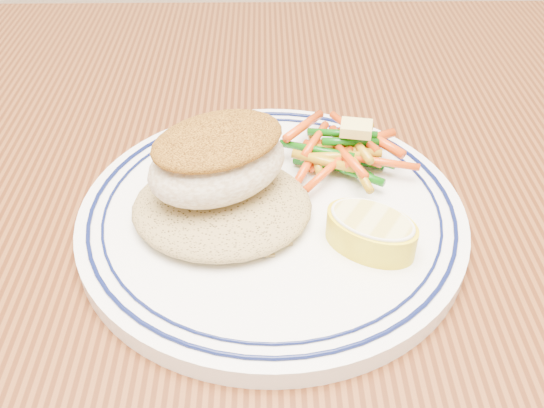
{
  "coord_description": "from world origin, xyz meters",
  "views": [
    {
      "loc": [
        0.01,
        -0.32,
        1.05
      ],
      "look_at": [
        0.02,
        0.02,
        0.77
      ],
      "focal_mm": 40.0,
      "sensor_mm": 36.0,
      "label": 1
    }
  ],
  "objects": [
    {
      "name": "rice_pilaf",
      "position": [
        -0.02,
        0.01,
        0.78
      ],
      "size": [
        0.13,
        0.11,
        0.02
      ],
      "primitive_type": "ellipsoid",
      "color": "olive",
      "rests_on": "plate"
    },
    {
      "name": "butter_pat",
      "position": [
        0.08,
        0.07,
        0.8
      ],
      "size": [
        0.03,
        0.02,
        0.01
      ],
      "primitive_type": "cube",
      "rotation": [
        0.0,
        0.0,
        -0.19
      ],
      "color": "#E9D772",
      "rests_on": "vegetable_pile"
    },
    {
      "name": "fish_fillet",
      "position": [
        -0.02,
        0.02,
        0.81
      ],
      "size": [
        0.12,
        0.11,
        0.05
      ],
      "color": "beige",
      "rests_on": "rice_pilaf"
    },
    {
      "name": "vegetable_pile",
      "position": [
        0.07,
        0.07,
        0.78
      ],
      "size": [
        0.11,
        0.11,
        0.03
      ],
      "color": "#0B510A",
      "rests_on": "plate"
    },
    {
      "name": "dining_table",
      "position": [
        0.0,
        0.0,
        0.65
      ],
      "size": [
        1.5,
        0.9,
        0.75
      ],
      "color": "#46200E",
      "rests_on": "ground"
    },
    {
      "name": "lemon_wedge",
      "position": [
        0.08,
        -0.02,
        0.78
      ],
      "size": [
        0.08,
        0.08,
        0.02
      ],
      "color": "yellow",
      "rests_on": "plate"
    },
    {
      "name": "plate",
      "position": [
        0.02,
        0.02,
        0.76
      ],
      "size": [
        0.28,
        0.28,
        0.02
      ],
      "color": "white",
      "rests_on": "dining_table"
    }
  ]
}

